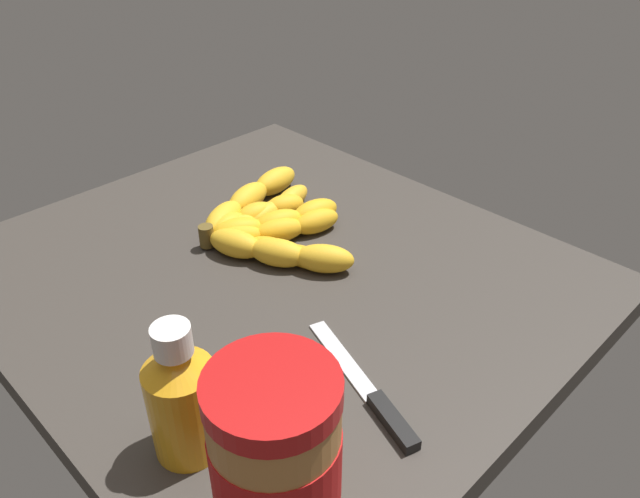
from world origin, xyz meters
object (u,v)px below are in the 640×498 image
honey_bottle (182,398)px  butter_knife (368,390)px  peanut_butter_jar (276,464)px  banana_bunch (267,223)px

honey_bottle → butter_knife: bearing=-114.1°
peanut_butter_jar → honey_bottle: size_ratio=1.19×
banana_bunch → peanut_butter_jar: bearing=140.5°
peanut_butter_jar → honey_bottle: bearing=1.1°
banana_bunch → butter_knife: (-29.71, 12.48, -1.25)cm
banana_bunch → honey_bottle: size_ratio=1.92×
banana_bunch → peanut_butter_jar: 45.13cm
butter_knife → honey_bottle: bearing=65.9°
butter_knife → peanut_butter_jar: bearing=106.6°
peanut_butter_jar → butter_knife: size_ratio=0.87×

